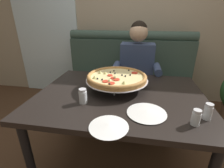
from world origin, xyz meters
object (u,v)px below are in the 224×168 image
diner_main (136,71)px  pizza (117,77)px  shaker_pepper_flakes (83,97)px  dining_table (120,102)px  shaker_parmesan (208,113)px  booth_bench (128,86)px  plate_near_right (109,126)px  shaker_oregano (196,118)px  plate_near_left (147,112)px

diner_main → pizza: (-0.15, -0.60, 0.13)m
shaker_pepper_flakes → dining_table: bearing=39.3°
dining_table → shaker_parmesan: shaker_parmesan is taller
booth_bench → diner_main: 0.42m
diner_main → plate_near_right: (-0.12, -1.14, 0.04)m
shaker_parmesan → shaker_pepper_flakes: size_ratio=0.95×
shaker_oregano → diner_main: bearing=109.6°
booth_bench → shaker_oregano: bearing=-69.9°
dining_table → diner_main: bearing=81.1°
diner_main → plate_near_left: diner_main is taller
pizza → shaker_oregano: (0.52, -0.43, -0.06)m
shaker_parmesan → plate_near_left: size_ratio=0.41×
shaker_parmesan → plate_near_right: (-0.57, -0.18, -0.03)m
booth_bench → shaker_pepper_flakes: bearing=-101.7°
shaker_oregano → plate_near_left: (-0.27, 0.07, -0.03)m
shaker_oregano → shaker_pepper_flakes: bearing=169.3°
diner_main → shaker_parmesan: 1.07m
pizza → shaker_parmesan: (0.61, -0.36, -0.06)m
booth_bench → diner_main: size_ratio=1.40×
shaker_oregano → plate_near_right: shaker_oregano is taller
pizza → plate_near_left: bearing=-55.3°
dining_table → diner_main: diner_main is taller
shaker_parmesan → shaker_oregano: shaker_parmesan is taller
dining_table → shaker_parmesan: bearing=-24.9°
plate_near_left → booth_bench: bearing=99.5°
diner_main → shaker_parmesan: (0.45, -0.96, 0.07)m
plate_near_right → pizza: bearing=93.6°
booth_bench → dining_table: size_ratio=1.34×
diner_main → plate_near_right: size_ratio=5.61×
shaker_oregano → plate_near_right: bearing=-167.2°
diner_main → booth_bench: bearing=112.3°
plate_near_left → diner_main: bearing=95.7°
plate_near_left → plate_near_right: bearing=-139.7°
shaker_oregano → shaker_parmesan: bearing=39.9°
booth_bench → shaker_parmesan: bearing=-65.4°
plate_near_right → booth_bench: bearing=89.6°
diner_main → shaker_pepper_flakes: bearing=-111.4°
plate_near_left → pizza: bearing=124.7°
diner_main → dining_table: bearing=-98.9°
diner_main → shaker_pepper_flakes: 0.97m
pizza → shaker_oregano: bearing=-39.6°
dining_table → plate_near_left: size_ratio=5.21×
booth_bench → shaker_oregano: size_ratio=18.26×
shaker_parmesan → plate_near_left: (-0.36, -0.00, -0.03)m
plate_near_left → plate_near_right: 0.28m
dining_table → pizza: bearing=113.9°
shaker_parmesan → pizza: bearing=149.5°
dining_table → shaker_pepper_flakes: (-0.24, -0.20, 0.13)m
shaker_pepper_flakes → plate_near_left: bearing=-8.1°
booth_bench → shaker_pepper_flakes: (-0.24, -1.16, 0.39)m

